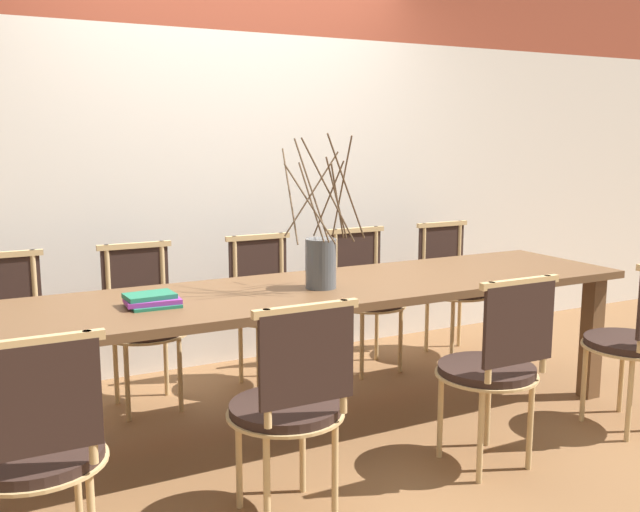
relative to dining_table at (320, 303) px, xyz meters
The scene contains 14 objects.
ground_plane 0.65m from the dining_table, ahead, with size 16.00×16.00×0.00m, color brown.
wall_rear 1.59m from the dining_table, 90.00° to the left, with size 12.00×0.06×3.20m.
dining_table is the anchor object (origin of this frame).
chair_near_leftend 1.57m from the dining_table, 152.29° to the right, with size 0.45×0.45×0.88m.
chair_near_left 0.90m from the dining_table, 124.54° to the right, with size 0.45×0.45×0.88m.
chair_near_center 0.89m from the dining_table, 56.80° to the right, with size 0.45×0.45×0.88m.
chair_near_right 1.57m from the dining_table, 27.70° to the right, with size 0.45×0.45×0.88m.
chair_far_leftend 1.56m from the dining_table, 151.98° to the left, with size 0.45×0.45×0.88m.
chair_far_left 1.02m from the dining_table, 133.75° to the left, with size 0.45×0.45×0.88m.
chair_far_center 0.75m from the dining_table, 87.42° to the left, with size 0.45×0.45×0.88m.
chair_far_right 1.03m from the dining_table, 45.92° to the left, with size 0.45×0.45×0.88m.
chair_far_rightend 1.57m from the dining_table, 27.74° to the left, with size 0.45×0.45×0.88m.
vase_centerpiece 0.23m from the dining_table, 109.86° to the right, with size 0.39×0.38×0.74m.
book_stack 0.84m from the dining_table, behind, with size 0.24×0.19×0.05m.
Camera 1 is at (-1.57, -3.02, 1.46)m, focal length 40.00 mm.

